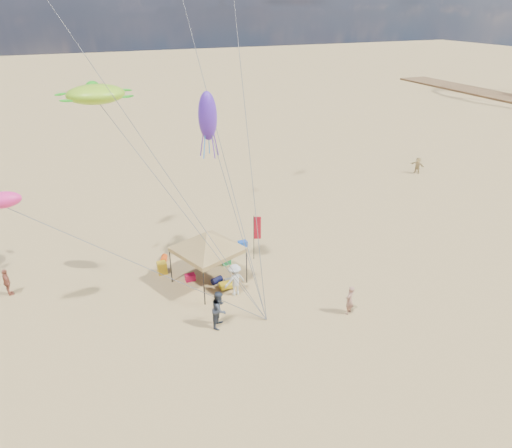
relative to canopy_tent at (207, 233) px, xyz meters
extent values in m
plane|color=tan|center=(2.04, -4.79, -3.03)|extent=(280.00, 280.00, 0.00)
cylinder|color=black|center=(-1.89, 0.83, -2.06)|extent=(0.06, 0.06, 1.95)
cylinder|color=black|center=(0.83, 1.89, -2.06)|extent=(0.06, 0.06, 1.95)
cylinder|color=black|center=(-0.83, -1.89, -2.06)|extent=(0.06, 0.06, 1.95)
cylinder|color=black|center=(1.89, -0.83, -2.06)|extent=(0.06, 0.06, 1.95)
cube|color=#9F7F47|center=(0.00, 0.00, -0.97)|extent=(3.89, 3.89, 0.23)
pyramid|color=#9F7F47|center=(0.00, 0.00, 0.12)|extent=(5.50, 5.50, 0.97)
cylinder|color=black|center=(3.24, 1.40, -1.60)|extent=(0.04, 0.04, 2.86)
cube|color=#B40E20|center=(3.43, 1.32, -0.94)|extent=(0.40, 0.18, 1.43)
cube|color=#CA103F|center=(-0.92, 0.59, -2.84)|extent=(0.54, 0.38, 0.38)
cube|color=#1649B6|center=(3.18, 3.11, -2.84)|extent=(0.54, 0.38, 0.38)
cylinder|color=#0C0F36|center=(0.36, -0.22, -2.85)|extent=(0.69, 0.54, 0.36)
cylinder|color=#EB480D|center=(-1.81, 3.22, -2.85)|extent=(0.54, 0.69, 0.36)
cube|color=green|center=(1.51, 1.55, -2.68)|extent=(0.50, 0.50, 0.70)
cube|color=gold|center=(-2.18, 1.94, -2.68)|extent=(0.50, 0.50, 0.70)
cube|color=slate|center=(0.91, -0.53, -2.89)|extent=(0.34, 0.30, 0.28)
cube|color=yellow|center=(0.76, -0.92, -2.83)|extent=(0.90, 0.50, 0.24)
imported|color=#AA7561|center=(5.53, -5.34, -2.26)|extent=(0.67, 0.60, 1.55)
imported|color=#323A45|center=(-0.66, -3.77, -2.08)|extent=(1.13, 1.17, 1.90)
imported|color=silver|center=(0.91, -1.63, -2.13)|extent=(1.27, 0.88, 1.80)
imported|color=#A5573F|center=(-10.08, 2.95, -2.26)|extent=(0.63, 0.97, 1.53)
imported|color=tan|center=(22.71, 9.90, -2.29)|extent=(0.87, 1.43, 1.48)
ellipsoid|color=#96D721|center=(-4.34, 2.08, 7.08)|extent=(2.93, 2.48, 0.88)
ellipsoid|color=#FF2986|center=(-8.94, 0.11, 3.32)|extent=(1.74, 1.10, 0.72)
ellipsoid|color=#5426BA|center=(0.38, 0.15, 6.07)|extent=(1.15, 1.15, 2.32)
camera|label=1|loc=(-5.88, -20.63, 10.92)|focal=32.11mm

